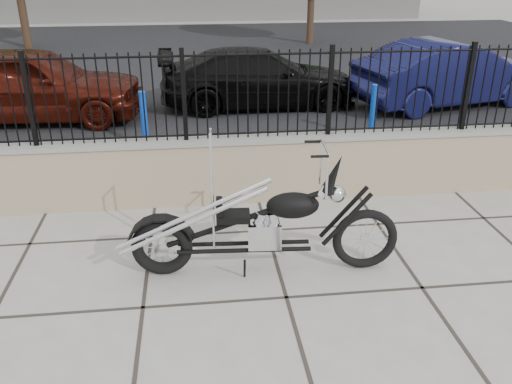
{
  "coord_description": "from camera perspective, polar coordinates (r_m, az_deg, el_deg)",
  "views": [
    {
      "loc": [
        -0.89,
        -4.69,
        3.39
      ],
      "look_at": [
        -0.22,
        0.86,
        0.86
      ],
      "focal_mm": 38.0,
      "sensor_mm": 36.0,
      "label": 1
    }
  ],
  "objects": [
    {
      "name": "iron_fence",
      "position": [
        7.47,
        0.22,
        10.21
      ],
      "size": [
        14.0,
        0.08,
        1.2
      ],
      "primitive_type": "cube",
      "color": "black",
      "rests_on": "retaining_wall"
    },
    {
      "name": "bollard_a",
      "position": [
        10.14,
        -11.69,
        7.46
      ],
      "size": [
        0.15,
        0.15,
        1.05
      ],
      "primitive_type": "cylinder",
      "rotation": [
        0.0,
        0.0,
        0.18
      ],
      "color": "blue",
      "rests_on": "ground_plane"
    },
    {
      "name": "retaining_wall",
      "position": [
        7.81,
        0.2,
        2.5
      ],
      "size": [
        14.0,
        0.36,
        0.96
      ],
      "primitive_type": "cube",
      "color": "gray",
      "rests_on": "ground_plane"
    },
    {
      "name": "parking_lot",
      "position": [
        17.54,
        -3.88,
        13.19
      ],
      "size": [
        30.0,
        30.0,
        0.0
      ],
      "primitive_type": "plane",
      "color": "black",
      "rests_on": "ground"
    },
    {
      "name": "ground_plane",
      "position": [
        5.85,
        3.23,
        -11.04
      ],
      "size": [
        90.0,
        90.0,
        0.0
      ],
      "primitive_type": "plane",
      "color": "#99968E",
      "rests_on": "ground"
    },
    {
      "name": "bollard_b",
      "position": [
        10.64,
        12.22,
        8.23
      ],
      "size": [
        0.16,
        0.16,
        1.05
      ],
      "primitive_type": "cylinder",
      "rotation": [
        0.0,
        0.0,
        0.33
      ],
      "color": "#0E23D7",
      "rests_on": "ground_plane"
    },
    {
      "name": "car_blue",
      "position": [
        13.5,
        19.73,
        11.67
      ],
      "size": [
        4.73,
        2.59,
        1.48
      ],
      "primitive_type": "imported",
      "rotation": [
        0.0,
        0.0,
        1.81
      ],
      "color": "#111340",
      "rests_on": "parking_lot"
    },
    {
      "name": "chopper_motorcycle",
      "position": [
        5.87,
        0.35,
        -1.2
      ],
      "size": [
        2.88,
        0.69,
        1.71
      ],
      "primitive_type": null,
      "rotation": [
        0.0,
        0.0,
        -0.06
      ],
      "color": "black",
      "rests_on": "ground_plane"
    },
    {
      "name": "car_black",
      "position": [
        12.69,
        0.34,
        11.95
      ],
      "size": [
        4.58,
        1.97,
        1.31
      ],
      "primitive_type": "imported",
      "rotation": [
        0.0,
        0.0,
        1.6
      ],
      "color": "black",
      "rests_on": "parking_lot"
    },
    {
      "name": "car_red",
      "position": [
        12.46,
        -22.62,
        10.47
      ],
      "size": [
        4.69,
        2.11,
        1.56
      ],
      "primitive_type": "imported",
      "rotation": [
        0.0,
        0.0,
        1.51
      ],
      "color": "#401009",
      "rests_on": "parking_lot"
    }
  ]
}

